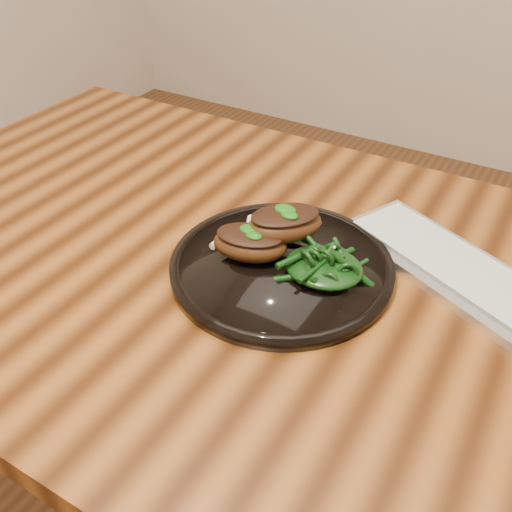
{
  "coord_description": "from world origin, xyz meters",
  "views": [
    {
      "loc": [
        0.21,
        -0.56,
        1.24
      ],
      "look_at": [
        -0.1,
        -0.02,
        0.78
      ],
      "focal_mm": 40.0,
      "sensor_mm": 36.0,
      "label": 1
    }
  ],
  "objects": [
    {
      "name": "keyboard",
      "position": [
        0.17,
        0.1,
        0.76
      ],
      "size": [
        0.43,
        0.29,
        0.02
      ],
      "color": "silver",
      "rests_on": "desk"
    },
    {
      "name": "lamb_chop_back",
      "position": [
        -0.09,
        0.03,
        0.81
      ],
      "size": [
        0.12,
        0.12,
        0.05
      ],
      "color": "#43220C",
      "rests_on": "plate"
    },
    {
      "name": "greens_heap",
      "position": [
        -0.01,
        0.0,
        0.79
      ],
      "size": [
        0.11,
        0.1,
        0.04
      ],
      "color": "black",
      "rests_on": "plate"
    },
    {
      "name": "plate",
      "position": [
        -0.07,
        -0.0,
        0.76
      ],
      "size": [
        0.31,
        0.31,
        0.02
      ],
      "color": "black",
      "rests_on": "desk"
    },
    {
      "name": "herb_smear",
      "position": [
        -0.11,
        0.06,
        0.77
      ],
      "size": [
        0.09,
        0.06,
        0.01
      ],
      "primitive_type": "ellipsoid",
      "color": "#0A4507",
      "rests_on": "plate"
    },
    {
      "name": "desk",
      "position": [
        0.0,
        0.0,
        0.67
      ],
      "size": [
        1.6,
        0.8,
        0.75
      ],
      "color": "#341706",
      "rests_on": "ground"
    },
    {
      "name": "lamb_chop_front",
      "position": [
        -0.12,
        -0.01,
        0.79
      ],
      "size": [
        0.12,
        0.09,
        0.05
      ],
      "color": "#43220C",
      "rests_on": "plate"
    }
  ]
}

